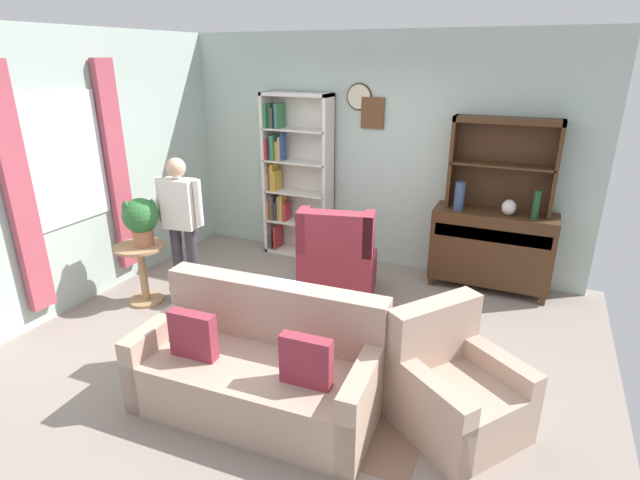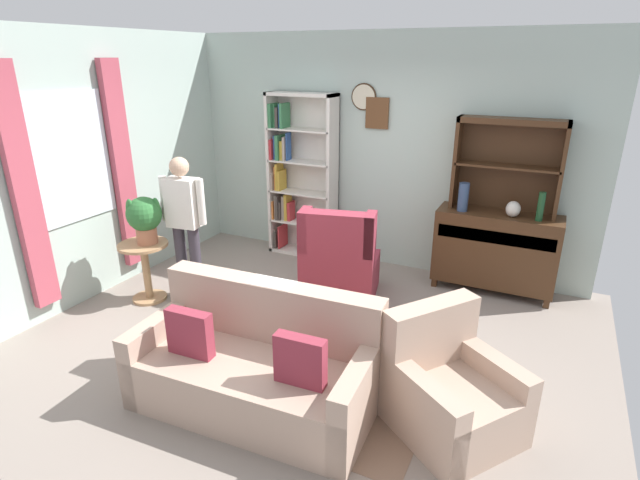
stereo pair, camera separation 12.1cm
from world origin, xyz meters
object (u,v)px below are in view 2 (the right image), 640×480
at_px(sideboard_hutch, 509,153).
at_px(potted_plant_small, 183,287).
at_px(person_reading, 184,218).
at_px(bottle_wine, 541,207).
at_px(book_stack, 314,312).
at_px(couch_floral, 257,367).
at_px(sideboard, 495,249).
at_px(bookshelf, 297,176).
at_px(vase_round, 513,209).
at_px(vase_tall, 463,197).
at_px(plant_stand, 146,265).
at_px(potted_plant_large, 144,217).
at_px(wingback_chair, 340,266).
at_px(armchair_floral, 450,393).
at_px(coffee_table, 304,317).

height_order(sideboard_hutch, potted_plant_small, sideboard_hutch).
xyz_separation_m(sideboard_hutch, person_reading, (-2.99, -1.71, -0.65)).
xyz_separation_m(bottle_wine, book_stack, (-1.61, -1.97, -0.62)).
relative_size(sideboard_hutch, couch_floral, 0.60).
bearing_deg(person_reading, sideboard, 28.13).
bearing_deg(bookshelf, book_stack, -58.51).
bearing_deg(vase_round, potted_plant_small, -151.23).
distance_m(sideboard_hutch, vase_tall, 0.65).
distance_m(sideboard_hutch, couch_floral, 3.44).
xyz_separation_m(plant_stand, person_reading, (0.36, 0.27, 0.50)).
bearing_deg(potted_plant_large, wingback_chair, 26.34).
bearing_deg(armchair_floral, person_reading, 164.38).
bearing_deg(potted_plant_large, vase_tall, 30.96).
bearing_deg(sideboard, person_reading, -151.87).
bearing_deg(sideboard_hutch, couch_floral, -114.74).
bearing_deg(sideboard, armchair_floral, -89.12).
bearing_deg(couch_floral, armchair_floral, 14.58).
height_order(vase_round, couch_floral, vase_round).
bearing_deg(coffee_table, wingback_chair, 97.36).
relative_size(wingback_chair, potted_plant_small, 3.46).
xyz_separation_m(sideboard, vase_tall, (-0.39, -0.08, 0.57)).
distance_m(bottle_wine, person_reading, 3.70).
bearing_deg(potted_plant_large, book_stack, -6.18).
xyz_separation_m(bookshelf, vase_tall, (2.15, -0.17, 0.02)).
xyz_separation_m(vase_tall, coffee_table, (-0.95, -1.96, -0.72)).
height_order(sideboard, vase_round, vase_round).
bearing_deg(coffee_table, book_stack, -8.42).
relative_size(vase_tall, potted_plant_large, 0.62).
height_order(bookshelf, potted_plant_large, bookshelf).
xyz_separation_m(potted_plant_small, coffee_table, (1.62, -0.28, 0.18)).
bearing_deg(potted_plant_large, potted_plant_small, 11.58).
bearing_deg(sideboard_hutch, book_stack, -119.34).
bearing_deg(couch_floral, book_stack, 80.72).
relative_size(potted_plant_large, book_stack, 2.69).
relative_size(sideboard_hutch, vase_round, 6.47).
bearing_deg(potted_plant_small, book_stack, -9.79).
relative_size(bottle_wine, book_stack, 1.62).
xyz_separation_m(sideboard, plant_stand, (-3.35, -1.87, -0.11)).
relative_size(armchair_floral, book_stack, 5.73).
bearing_deg(coffee_table, person_reading, 164.84).
height_order(bottle_wine, wingback_chair, bottle_wine).
xyz_separation_m(vase_round, bottle_wine, (0.26, -0.02, 0.07)).
bearing_deg(potted_plant_small, wingback_chair, 29.48).
bearing_deg(book_stack, potted_plant_small, 170.21).
bearing_deg(person_reading, potted_plant_small, -79.91).
height_order(couch_floral, person_reading, person_reading).
bearing_deg(bottle_wine, vase_round, 175.05).
xyz_separation_m(bookshelf, potted_plant_large, (-0.78, -1.92, -0.11)).
xyz_separation_m(vase_round, armchair_floral, (-0.09, -2.38, -0.72)).
distance_m(sideboard, plant_stand, 3.84).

